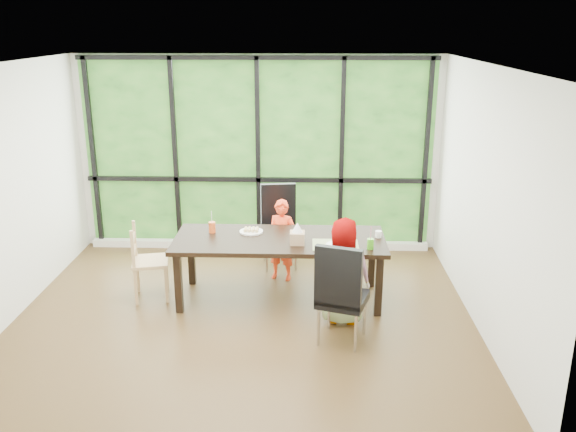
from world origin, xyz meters
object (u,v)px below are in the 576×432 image
object	(u,v)px
child_toddler	(282,240)
child_older	(344,272)
orange_cup	(212,227)
green_cup	(370,244)
tissue_box	(297,238)
dining_table	(280,269)
white_mug	(378,234)
chair_interior_leather	(343,292)
plate_far	(251,232)
chair_window_leather	(280,228)
chair_end_beech	(150,261)
plate_near	(337,245)

from	to	relation	value
child_toddler	child_older	world-z (taller)	child_older
child_older	orange_cup	world-z (taller)	child_older
green_cup	tissue_box	world-z (taller)	tissue_box
dining_table	green_cup	distance (m)	1.13
child_older	white_mug	distance (m)	0.77
dining_table	green_cup	xyz separation A→B (m)	(1.00, -0.30, 0.43)
chair_interior_leather	child_older	xyz separation A→B (m)	(0.04, 0.41, 0.04)
chair_interior_leather	plate_far	xyz separation A→B (m)	(-1.01, 1.15, 0.22)
plate_far	child_toddler	bearing A→B (deg)	48.78
chair_interior_leather	plate_far	distance (m)	1.55
dining_table	green_cup	world-z (taller)	green_cup
child_older	chair_window_leather	bearing A→B (deg)	-57.61
chair_window_leather	tissue_box	size ratio (longest dim) A/B	6.72
child_toddler	dining_table	bearing A→B (deg)	-74.20
chair_end_beech	plate_far	size ratio (longest dim) A/B	3.26
child_toddler	white_mug	world-z (taller)	child_toddler
chair_interior_leather	chair_window_leather	bearing A→B (deg)	-51.51
chair_interior_leather	child_older	distance (m)	0.41
chair_interior_leather	white_mug	world-z (taller)	chair_interior_leather
dining_table	tissue_box	world-z (taller)	tissue_box
child_older	tissue_box	distance (m)	0.67
child_toddler	white_mug	distance (m)	1.27
chair_end_beech	plate_far	xyz separation A→B (m)	(1.16, 0.21, 0.31)
plate_near	orange_cup	xyz separation A→B (m)	(-1.44, 0.39, 0.06)
orange_cup	child_toddler	bearing A→B (deg)	27.21
white_mug	chair_end_beech	bearing A→B (deg)	-178.11
plate_far	plate_near	bearing A→B (deg)	-22.64
child_toddler	tissue_box	distance (m)	0.84
chair_end_beech	plate_near	xyz separation A→B (m)	(2.15, -0.20, 0.31)
chair_end_beech	tissue_box	xyz separation A→B (m)	(1.71, -0.16, 0.37)
green_cup	child_toddler	bearing A→B (deg)	138.54
orange_cup	green_cup	world-z (taller)	orange_cup
dining_table	chair_interior_leather	size ratio (longest dim) A/B	2.22
chair_window_leather	child_older	world-z (taller)	child_older
dining_table	chair_end_beech	xyz separation A→B (m)	(-1.50, -0.01, 0.08)
dining_table	plate_far	bearing A→B (deg)	150.31
dining_table	plate_near	world-z (taller)	plate_near
plate_near	white_mug	distance (m)	0.56
chair_window_leather	tissue_box	xyz separation A→B (m)	(0.25, -1.15, 0.28)
white_mug	child_toddler	bearing A→B (deg)	155.67
orange_cup	chair_end_beech	bearing A→B (deg)	-165.10
chair_end_beech	orange_cup	world-z (taller)	chair_end_beech
dining_table	child_toddler	bearing A→B (deg)	90.00
green_cup	dining_table	bearing A→B (deg)	163.28
chair_window_leather	child_toddler	bearing A→B (deg)	-91.83
plate_near	orange_cup	bearing A→B (deg)	164.83
chair_window_leather	white_mug	distance (m)	1.50
child_toddler	child_older	size ratio (longest dim) A/B	0.88
chair_interior_leather	orange_cup	distance (m)	1.87
plate_near	orange_cup	distance (m)	1.50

